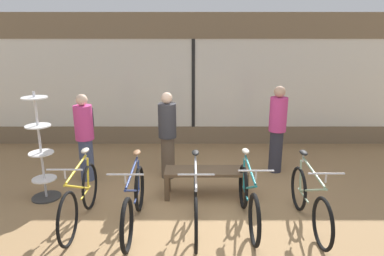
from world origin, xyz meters
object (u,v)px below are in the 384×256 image
(accessory_rack, at_px, (40,157))
(customer_by_window, at_px, (83,135))
(bicycle_left, at_px, (132,202))
(customer_mid_floor, at_px, (166,134))
(bicycle_far_right, at_px, (308,201))
(bicycle_right, at_px, (247,199))
(display_bench, at_px, (204,174))
(bicycle_far_left, at_px, (78,198))
(bicycle_center, at_px, (194,201))
(customer_near_rack, at_px, (276,128))

(accessory_rack, xyz_separation_m, customer_by_window, (0.49, 0.79, 0.14))
(bicycle_left, relative_size, customer_mid_floor, 1.06)
(bicycle_far_right, bearing_deg, customer_mid_floor, 140.74)
(bicycle_right, distance_m, display_bench, 1.06)
(display_bench, bearing_deg, bicycle_far_left, -154.31)
(bicycle_right, height_order, bicycle_far_right, bicycle_right)
(accessory_rack, bearing_deg, bicycle_far_right, -11.81)
(bicycle_center, relative_size, accessory_rack, 0.97)
(bicycle_center, distance_m, bicycle_far_right, 1.64)
(bicycle_far_right, relative_size, customer_by_window, 1.05)
(bicycle_far_left, xyz_separation_m, bicycle_right, (2.45, 0.01, -0.02))
(bicycle_left, distance_m, customer_mid_floor, 1.90)
(bicycle_right, distance_m, accessory_rack, 3.43)
(bicycle_far_right, height_order, customer_mid_floor, customer_mid_floor)
(bicycle_right, bearing_deg, display_bench, 123.21)
(bicycle_right, height_order, accessory_rack, accessory_rack)
(bicycle_left, bearing_deg, customer_near_rack, 39.70)
(bicycle_right, distance_m, bicycle_far_right, 0.87)
(bicycle_far_left, xyz_separation_m, bicycle_center, (1.68, -0.09, -0.01))
(customer_near_rack, bearing_deg, bicycle_center, -128.14)
(bicycle_far_right, distance_m, display_bench, 1.74)
(bicycle_left, bearing_deg, customer_mid_floor, 78.48)
(bicycle_right, bearing_deg, customer_by_window, 150.57)
(bicycle_far_right, relative_size, accessory_rack, 0.94)
(bicycle_left, relative_size, accessory_rack, 0.97)
(bicycle_right, distance_m, customer_by_window, 3.28)
(accessory_rack, xyz_separation_m, customer_near_rack, (4.18, 1.18, 0.17))
(customer_by_window, bearing_deg, bicycle_far_right, -24.28)
(customer_by_window, bearing_deg, display_bench, -17.41)
(accessory_rack, height_order, customer_mid_floor, accessory_rack)
(bicycle_far_left, bearing_deg, bicycle_right, 0.20)
(bicycle_left, height_order, customer_mid_floor, customer_mid_floor)
(display_bench, bearing_deg, customer_near_rack, 37.08)
(bicycle_far_left, bearing_deg, customer_near_rack, 31.00)
(bicycle_center, relative_size, customer_by_window, 1.07)
(accessory_rack, relative_size, customer_mid_floor, 1.10)
(customer_by_window, relative_size, customer_mid_floor, 0.99)
(bicycle_far_left, bearing_deg, customer_by_window, 103.12)
(bicycle_far_left, height_order, customer_mid_floor, customer_mid_floor)
(bicycle_left, relative_size, bicycle_far_right, 1.03)
(customer_near_rack, relative_size, customer_mid_floor, 1.04)
(bicycle_right, bearing_deg, accessory_rack, 166.38)
(bicycle_far_left, xyz_separation_m, accessory_rack, (-0.86, 0.81, 0.34))
(bicycle_right, relative_size, accessory_rack, 0.94)
(display_bench, distance_m, customer_near_rack, 1.89)
(customer_mid_floor, bearing_deg, bicycle_left, -101.52)
(bicycle_far_left, relative_size, customer_near_rack, 1.00)
(customer_by_window, height_order, customer_mid_floor, customer_mid_floor)
(bicycle_left, height_order, bicycle_center, bicycle_left)
(display_bench, xyz_separation_m, customer_mid_floor, (-0.70, 0.80, 0.49))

